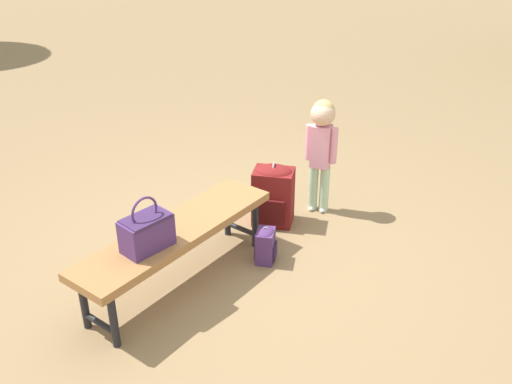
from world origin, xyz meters
name	(u,v)px	position (x,y,z in m)	size (l,w,h in m)	color
ground_plane	(232,254)	(0.00, 0.00, 0.00)	(40.00, 40.00, 0.00)	#8C704C
park_bench	(177,235)	(-0.50, -0.04, 0.39)	(1.65, 0.73, 0.45)	#9E6B3D
handbag	(147,231)	(-0.77, -0.13, 0.58)	(0.34, 0.22, 0.37)	#4C2D66
child_standing	(322,139)	(1.00, 0.05, 0.67)	(0.20, 0.25, 1.00)	#B2D8B2
backpack_large	(273,193)	(0.56, 0.15, 0.27)	(0.39, 0.40, 0.55)	maroon
backpack_small	(265,244)	(0.14, -0.23, 0.15)	(0.22, 0.21, 0.30)	#4C2D66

